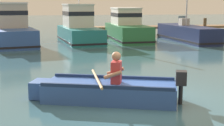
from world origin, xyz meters
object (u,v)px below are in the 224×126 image
Objects in this scene: moored_boat_blue at (12,29)px; moored_boat_green at (127,28)px; rowboat_with_person at (107,90)px; moored_boat_navy at (187,34)px; moored_boat_teal at (79,28)px.

moored_boat_blue is 6.96m from moored_boat_green.
rowboat_with_person is 12.50m from moored_boat_blue.
moored_boat_navy is (6.98, 11.74, 0.21)m from rowboat_with_person.
rowboat_with_person is 13.66m from moored_boat_navy.
rowboat_with_person is at bearing -120.71° from moored_boat_navy.
moored_boat_blue is at bearing -173.01° from moored_boat_green.
moored_boat_teal is 0.97× the size of moored_boat_green.
moored_boat_navy reaches higher than moored_boat_teal.
moored_boat_teal reaches higher than rowboat_with_person.
rowboat_with_person is at bearing -73.75° from moored_boat_blue.
moored_boat_blue reaches higher than moored_boat_green.
moored_boat_green is at bearing 6.99° from moored_boat_blue.
rowboat_with_person is 12.39m from moored_boat_teal.
moored_boat_navy reaches higher than moored_boat_green.
moored_boat_teal is at bearing -171.36° from moored_boat_green.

